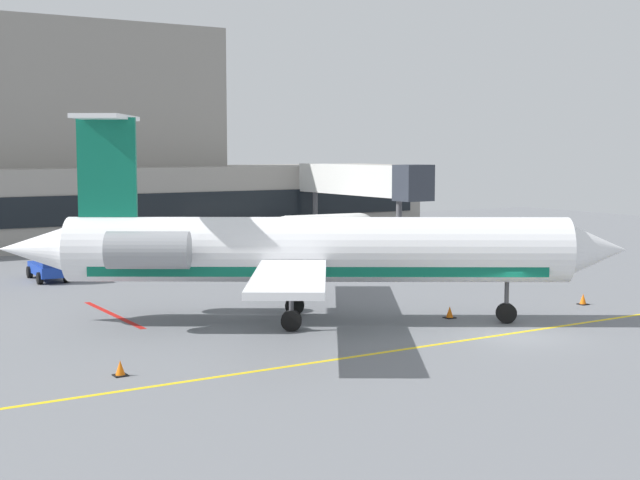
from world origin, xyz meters
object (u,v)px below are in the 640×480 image
Objects in this scene: regional_jet at (306,250)px; baggage_tug at (49,264)px; pushback_tractor at (296,247)px; fuel_tank at (324,230)px.

baggage_tug is at bearing 108.55° from regional_jet.
regional_jet reaches higher than baggage_tug.
pushback_tractor is 0.37× the size of fuel_tank.
fuel_tank is (22.51, 5.40, 0.50)m from baggage_tug.
pushback_tractor is at bearing -137.16° from fuel_tank.
fuel_tank is at bearing 13.50° from baggage_tug.
baggage_tug is (-6.32, 18.84, -2.26)m from regional_jet.
pushback_tractor is (10.72, 19.18, -2.29)m from regional_jet.
pushback_tractor is at bearing 1.14° from baggage_tug.
fuel_tank reaches higher than baggage_tug.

